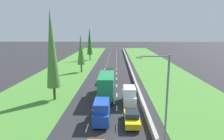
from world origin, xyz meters
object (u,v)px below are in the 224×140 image
blue_van_centre_lane (102,111)px  black_van_centre_lane (109,76)px  yellow_sedan_right_lane (132,118)px  poplar_tree_third (81,50)px  poplar_tree_fourth (90,41)px  white_van_right_lane (129,96)px  street_light_mast (164,94)px  green_box_truck_centre_lane (107,85)px  grey_sedan_centre_lane (110,73)px  poplar_tree_second (52,49)px

blue_van_centre_lane → black_van_centre_lane: same height
yellow_sedan_right_lane → poplar_tree_third: bearing=110.9°
yellow_sedan_right_lane → poplar_tree_fourth: poplar_tree_fourth is taller
black_van_centre_lane → white_van_right_lane: size_ratio=1.00×
yellow_sedan_right_lane → blue_van_centre_lane: bearing=172.5°
street_light_mast → white_van_right_lane: bearing=103.7°
green_box_truck_centre_lane → black_van_centre_lane: (0.10, 10.33, -0.78)m
blue_van_centre_lane → black_van_centre_lane: bearing=89.2°
blue_van_centre_lane → green_box_truck_centre_lane: green_box_truck_centre_lane is taller
green_box_truck_centre_lane → grey_sedan_centre_lane: size_ratio=2.09×
blue_van_centre_lane → poplar_tree_fourth: size_ratio=0.39×
green_box_truck_centre_lane → white_van_right_lane: green_box_truck_centre_lane is taller
poplar_tree_second → street_light_mast: bearing=-39.8°
yellow_sedan_right_lane → poplar_tree_second: poplar_tree_second is taller
black_van_centre_lane → grey_sedan_centre_lane: (-0.12, 5.98, -0.59)m
yellow_sedan_right_lane → poplar_tree_fourth: bearing=103.0°
poplar_tree_second → poplar_tree_third: 22.09m
blue_van_centre_lane → grey_sedan_centre_lane: 25.48m
grey_sedan_centre_lane → blue_van_centre_lane: bearing=-90.3°
white_van_right_lane → poplar_tree_third: bearing=116.1°
grey_sedan_centre_lane → poplar_tree_third: (-7.99, 4.29, 5.37)m
black_van_centre_lane → street_light_mast: 25.06m
black_van_centre_lane → yellow_sedan_right_lane: 20.27m
white_van_right_lane → poplar_tree_fourth: 48.61m
black_van_centre_lane → grey_sedan_centre_lane: black_van_centre_lane is taller
black_van_centre_lane → yellow_sedan_right_lane: black_van_centre_lane is taller
poplar_tree_fourth → street_light_mast: bearing=-75.3°
green_box_truck_centre_lane → black_van_centre_lane: bearing=89.4°
yellow_sedan_right_lane → white_van_right_lane: size_ratio=0.92×
poplar_tree_second → poplar_tree_fourth: bearing=90.3°
poplar_tree_fourth → street_light_mast: 59.15m
grey_sedan_centre_lane → street_light_mast: bearing=-78.3°
green_box_truck_centre_lane → street_light_mast: (6.20, -13.67, 3.05)m
poplar_tree_second → poplar_tree_third: (0.53, 21.97, -2.17)m
poplar_tree_second → poplar_tree_third: bearing=88.6°
yellow_sedan_right_lane → white_van_right_lane: 6.55m
black_van_centre_lane → poplar_tree_fourth: 34.86m
yellow_sedan_right_lane → poplar_tree_fourth: size_ratio=0.36×
blue_van_centre_lane → poplar_tree_second: poplar_tree_second is taller
yellow_sedan_right_lane → grey_sedan_centre_lane: (-3.54, 25.95, 0.00)m
grey_sedan_centre_lane → poplar_tree_third: bearing=151.8°
yellow_sedan_right_lane → white_van_right_lane: white_van_right_lane is taller
green_box_truck_centre_lane → poplar_tree_second: poplar_tree_second is taller
poplar_tree_second → black_van_centre_lane: bearing=53.6°
yellow_sedan_right_lane → white_van_right_lane: (0.11, 6.52, 0.59)m
white_van_right_lane → street_light_mast: 11.52m
poplar_tree_second → poplar_tree_third: poplar_tree_second is taller
green_box_truck_centre_lane → poplar_tree_second: size_ratio=0.64×
white_van_right_lane → poplar_tree_third: poplar_tree_third is taller
blue_van_centre_lane → grey_sedan_centre_lane: (0.14, 25.47, -0.59)m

